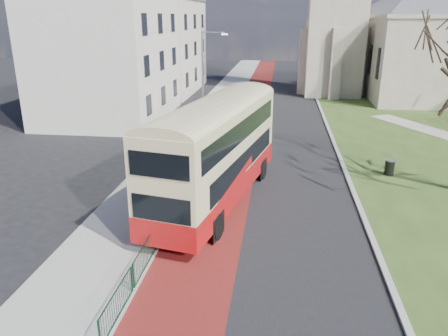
# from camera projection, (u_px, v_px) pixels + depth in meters

# --- Properties ---
(ground) EXTENTS (160.00, 160.00, 0.00)m
(ground) POSITION_uv_depth(u_px,v_px,m) (233.00, 231.00, 19.78)
(ground) COLOR black
(ground) RESTS_ON ground
(road_carriageway) EXTENTS (9.00, 120.00, 0.01)m
(road_carriageway) POSITION_uv_depth(u_px,v_px,m) (275.00, 127.00, 38.33)
(road_carriageway) COLOR black
(road_carriageway) RESTS_ON ground
(bus_lane) EXTENTS (3.40, 120.00, 0.01)m
(bus_lane) POSITION_uv_depth(u_px,v_px,m) (244.00, 126.00, 38.66)
(bus_lane) COLOR #591414
(bus_lane) RESTS_ON ground
(pavement_west) EXTENTS (4.00, 120.00, 0.12)m
(pavement_west) POSITION_uv_depth(u_px,v_px,m) (202.00, 124.00, 39.10)
(pavement_west) COLOR gray
(pavement_west) RESTS_ON ground
(kerb_west) EXTENTS (0.25, 120.00, 0.13)m
(kerb_west) POSITION_uv_depth(u_px,v_px,m) (224.00, 125.00, 38.85)
(kerb_west) COLOR #999993
(kerb_west) RESTS_ON ground
(kerb_east) EXTENTS (0.25, 80.00, 0.13)m
(kerb_east) POSITION_uv_depth(u_px,v_px,m) (326.00, 123.00, 39.62)
(kerb_east) COLOR #999993
(kerb_east) RESTS_ON ground
(pedestrian_railing) EXTENTS (0.07, 24.00, 1.12)m
(pedestrian_railing) POSITION_uv_depth(u_px,v_px,m) (187.00, 185.00, 23.70)
(pedestrian_railing) COLOR #0C361D
(pedestrian_railing) RESTS_ON ground
(street_block_near) EXTENTS (10.30, 14.30, 13.00)m
(street_block_near) POSITION_uv_depth(u_px,v_px,m) (108.00, 47.00, 39.95)
(street_block_near) COLOR beige
(street_block_near) RESTS_ON ground
(street_block_far) EXTENTS (10.30, 16.30, 11.50)m
(street_block_far) POSITION_uv_depth(u_px,v_px,m) (156.00, 45.00, 55.18)
(street_block_far) COLOR beige
(street_block_far) RESTS_ON ground
(streetlamp) EXTENTS (2.13, 0.18, 8.00)m
(streetlamp) POSITION_uv_depth(u_px,v_px,m) (205.00, 76.00, 35.66)
(streetlamp) COLOR gray
(streetlamp) RESTS_ON pavement_west
(bus) EXTENTS (5.32, 12.77, 5.20)m
(bus) POSITION_uv_depth(u_px,v_px,m) (217.00, 148.00, 21.87)
(bus) COLOR #A70F10
(bus) RESTS_ON ground
(litter_bin) EXTENTS (0.73, 0.73, 0.96)m
(litter_bin) POSITION_uv_depth(u_px,v_px,m) (390.00, 167.00, 26.50)
(litter_bin) COLOR black
(litter_bin) RESTS_ON grass_green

